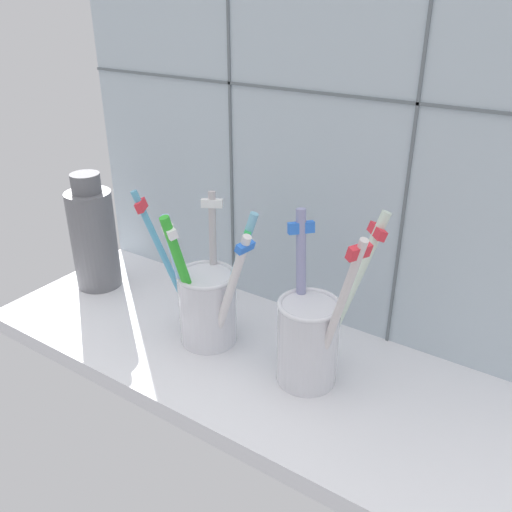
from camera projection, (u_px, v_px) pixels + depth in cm
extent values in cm
cube|color=silver|center=(255.00, 365.00, 58.79)|extent=(64.00, 22.00, 2.00)
cube|color=#B2C1CC|center=(317.00, 146.00, 58.11)|extent=(64.00, 2.00, 45.00)
cube|color=slate|center=(231.00, 134.00, 62.59)|extent=(0.30, 0.20, 45.00)
cube|color=slate|center=(410.00, 165.00, 52.00)|extent=(0.30, 0.20, 45.00)
cube|color=slate|center=(314.00, 92.00, 54.73)|extent=(64.00, 0.20, 0.30)
cylinder|color=silver|center=(209.00, 307.00, 59.76)|extent=(6.33, 6.33, 8.26)
torus|color=silver|center=(207.00, 274.00, 57.92)|extent=(6.52, 6.52, 0.50)
cylinder|color=green|center=(187.00, 283.00, 56.32)|extent=(2.95, 4.83, 15.83)
cube|color=white|center=(170.00, 232.00, 52.90)|extent=(2.13, 1.74, 1.13)
cylinder|color=#56AACE|center=(168.00, 265.00, 58.55)|extent=(6.04, 3.88, 17.05)
cube|color=#E5333F|center=(141.00, 206.00, 55.62)|extent=(1.83, 2.23, 1.19)
cylinder|color=#7EC3E1|center=(234.00, 277.00, 58.08)|extent=(5.14, 3.46, 15.17)
cube|color=green|center=(247.00, 234.00, 55.66)|extent=(1.71, 2.04, 1.09)
cylinder|color=#9DC1F7|center=(182.00, 281.00, 57.10)|extent=(2.61, 3.39, 15.36)
cube|color=white|center=(168.00, 227.00, 53.91)|extent=(2.26, 1.93, 1.26)
cylinder|color=beige|center=(213.00, 262.00, 59.99)|extent=(1.93, 2.59, 16.12)
cube|color=white|center=(212.00, 203.00, 57.61)|extent=(2.45, 1.92, 0.97)
cylinder|color=silver|center=(229.00, 295.00, 54.99)|extent=(6.10, 1.69, 14.96)
cube|color=blue|center=(243.00, 246.00, 51.00)|extent=(1.25, 2.12, 1.02)
cylinder|color=silver|center=(309.00, 342.00, 53.43)|extent=(6.03, 6.03, 8.80)
torus|color=silver|center=(311.00, 304.00, 51.47)|extent=(6.23, 6.23, 0.50)
cylinder|color=#8E90BB|center=(301.00, 292.00, 53.31)|extent=(2.90, 2.79, 16.99)
cube|color=blue|center=(301.00, 228.00, 51.03)|extent=(2.33, 2.42, 1.15)
cylinder|color=silver|center=(347.00, 299.00, 51.79)|extent=(5.64, 5.58, 17.66)
cube|color=#E5333F|center=(377.00, 231.00, 49.12)|extent=(2.50, 2.52, 1.13)
cylinder|color=silver|center=(335.00, 319.00, 48.24)|extent=(5.88, 3.27, 17.94)
cube|color=#E5333F|center=(359.00, 252.00, 43.13)|extent=(1.77, 2.32, 1.32)
cylinder|color=slate|center=(94.00, 240.00, 69.93)|extent=(5.78, 5.78, 12.97)
cylinder|color=slate|center=(86.00, 183.00, 66.49)|extent=(3.63, 3.63, 2.41)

